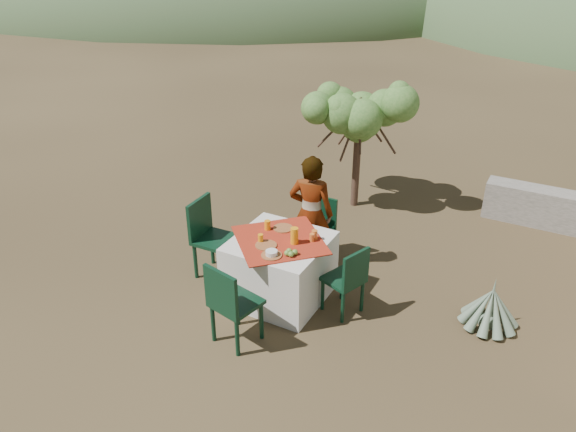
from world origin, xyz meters
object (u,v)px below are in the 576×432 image
Objects in this scene: chair_near at (230,302)px; person at (311,214)px; chair_right at (348,278)px; agave at (490,308)px; chair_far at (319,226)px; chair_left at (209,234)px; juice_pitcher at (294,236)px; table at (280,268)px; shrub_tree at (364,119)px.

chair_near is 1.73m from person.
chair_right is 1.56m from agave.
chair_left is at bearing -135.87° from chair_far.
juice_pitcher is (0.16, -0.73, 0.10)m from person.
chair_right reaches higher than table.
juice_pitcher reaches higher than chair_far.
table is 1.02m from chair_left.
chair_right is (0.82, 0.06, 0.09)m from table.
chair_left is at bearing -33.64° from chair_near.
juice_pitcher is (0.21, 0.98, 0.33)m from chair_near.
chair_right is at bearing -70.84° from shrub_tree.
chair_left is 2.94m from shrub_tree.
agave is (2.26, 0.60, -0.15)m from table.
chair_near is 1.05m from juice_pitcher.
agave is at bearing 15.98° from juice_pitcher.
table is 6.82× the size of juice_pitcher.
chair_left is 1.23m from juice_pitcher.
person is (0.03, 0.74, 0.38)m from table.
shrub_tree reaches higher than chair_left.
table is at bearing -90.13° from chair_far.
chair_far is 1.96m from chair_near.
chair_left is at bearing 178.19° from table.
table is at bearing -87.86° from shrub_tree.
chair_far is 1.00× the size of chair_right.
chair_left is 0.65× the size of person.
chair_left is 0.57× the size of shrub_tree.
chair_right reaches higher than agave.
person is at bearing -86.27° from shrub_tree.
shrub_tree reaches higher than chair_right.
chair_left is 1.46× the size of agave.
juice_pitcher is (0.16, -0.98, 0.39)m from chair_far.
chair_right is at bearing -90.85° from chair_left.
shrub_tree is at bearing -76.62° from chair_near.
person reaches higher than chair_left.
person is 7.92× the size of juice_pitcher.
table is 1.55× the size of chair_right.
agave is at bearing -82.02° from chair_left.
shrub_tree reaches higher than chair_near.
table is at bearing -178.53° from juice_pitcher.
table is 0.86× the size of person.
chair_right is 1.24× the size of agave.
table is at bearing -165.15° from agave.
chair_near reaches higher than chair_right.
chair_near is at bearing -102.21° from juice_pitcher.
chair_near is at bearing -88.87° from shrub_tree.
table is 1.37× the size of chair_near.
person is at bearing -57.50° from chair_left.
shrub_tree is at bearing -20.52° from chair_left.
chair_near reaches higher than table.
shrub_tree reaches higher than table.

